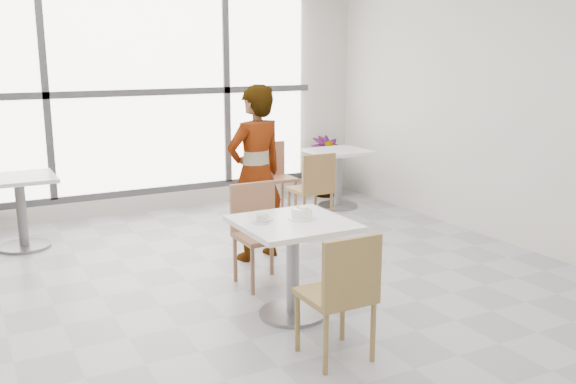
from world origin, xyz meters
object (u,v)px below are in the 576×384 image
chair_far (258,227)px  plant_right (326,166)px  bg_table_left (21,202)px  coffee_cup (262,219)px  bg_chair_right_far (273,172)px  chair_near (342,289)px  oatmeal_bowl (302,213)px  main_table (293,250)px  bg_table_right (338,170)px  bg_chair_right_near (314,185)px  person (256,173)px

chair_far → plant_right: size_ratio=1.04×
bg_table_left → chair_far: bearing=-49.9°
chair_far → coffee_cup: size_ratio=5.47×
bg_chair_right_far → bg_table_left: bearing=-177.0°
chair_near → oatmeal_bowl: chair_near is taller
main_table → bg_chair_right_far: size_ratio=0.92×
chair_near → plant_right: bearing=-120.4°
bg_table_right → bg_chair_right_near: size_ratio=0.86×
coffee_cup → plant_right: plant_right is taller
chair_far → bg_table_right: 2.88m
chair_far → bg_chair_right_far: size_ratio=1.00×
bg_table_left → bg_table_right: size_ratio=1.00×
oatmeal_bowl → bg_chair_right_near: size_ratio=0.24×
oatmeal_bowl → bg_table_right: 3.46m
bg_chair_right_far → chair_near: bearing=-110.7°
oatmeal_bowl → coffee_cup: size_ratio=1.32×
bg_table_right → bg_chair_right_near: bg_chair_right_near is taller
chair_far → bg_table_right: (2.10, 1.98, -0.01)m
person → oatmeal_bowl: bearing=68.5°
chair_near → coffee_cup: 0.91m
main_table → chair_far: (0.09, 0.78, -0.02)m
person → bg_chair_right_near: bearing=-158.1°
chair_near → person: person is taller
bg_table_right → chair_far: bearing=-136.7°
chair_far → plant_right: chair_far is taller
coffee_cup → person: person is taller
person → bg_chair_right_near: person is taller
oatmeal_bowl → bg_table_left: (-1.71, 2.79, -0.31)m
chair_near → person: bearing=-101.1°
main_table → bg_chair_right_near: bg_chair_right_near is taller
chair_far → coffee_cup: bearing=-113.6°
main_table → bg_table_right: same height
person → bg_table_right: size_ratio=2.25×
main_table → bg_chair_right_far: bearing=65.6°
chair_near → coffee_cup: chair_near is taller
bg_table_left → plant_right: bearing=8.4°
oatmeal_bowl → bg_chair_right_near: bearing=57.2°
bg_chair_right_near → plant_right: bearing=-126.3°
bg_table_left → bg_table_right: same height
chair_near → person: (0.43, 2.18, 0.34)m
chair_near → bg_chair_right_far: 4.02m
chair_near → person: size_ratio=0.52×
main_table → bg_table_left: (-1.62, 2.81, -0.04)m
person → bg_table_right: bearing=-153.8°
coffee_cup → bg_table_right: 3.64m
oatmeal_bowl → bg_table_right: size_ratio=0.28×
main_table → plant_right: size_ratio=0.96×
coffee_cup → bg_chair_right_near: size_ratio=0.18×
chair_far → bg_table_right: size_ratio=1.16×
coffee_cup → bg_table_left: size_ratio=0.21×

